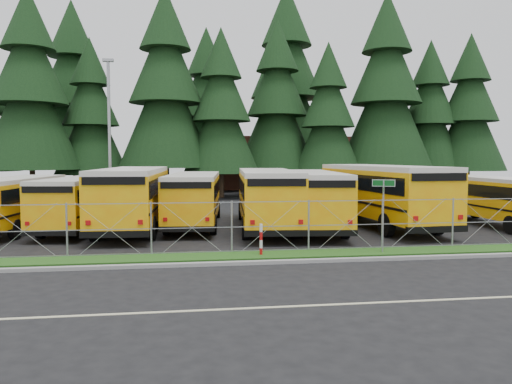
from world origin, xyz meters
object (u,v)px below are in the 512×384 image
Objects in this scene: bus_1 at (85,203)px; light_standard at (109,129)px; bus_6 at (378,196)px; bus_2 at (134,199)px; bus_3 at (195,200)px; bus_5 at (309,200)px; street_sign at (383,200)px; bus_4 at (267,199)px; bus_0 at (18,204)px; striped_bollard at (261,240)px; bus_east at (494,202)px.

light_standard reaches higher than bus_1.
bus_6 is 1.21× the size of light_standard.
bus_2 reaches higher than bus_3.
bus_3 is 6.09m from bus_5.
street_sign is at bearing -74.42° from bus_5.
bus_4 is (9.15, -1.18, 0.18)m from bus_1.
street_sign is at bearing -53.58° from light_standard.
light_standard is (-5.44, 7.95, 4.11)m from bus_3.
bus_5 is 6.95m from street_sign.
light_standard reaches higher than bus_2.
striped_bollard is at bearing -31.65° from bus_0.
bus_4 is 13.77m from light_standard.
bus_6 is 4.37× the size of street_sign.
bus_3 is at bearing 7.43° from bus_0.
bus_0 is 18.43m from bus_6.
bus_6 reaches higher than bus_2.
bus_4 is 6.01m from bus_6.
light_standard is at bearing 96.80° from bus_1.
bus_2 is at bearing 124.61° from striped_bollard.
bus_4 is at bearing -46.61° from light_standard.
bus_1 reaches higher than striped_bollard.
bus_0 is at bearing 172.58° from bus_6.
bus_2 is at bearing -158.10° from bus_3.
bus_3 is (5.54, 0.45, 0.07)m from bus_1.
bus_4 is at bearing -3.65° from bus_2.
light_standard is (-9.05, 9.58, 4.00)m from bus_4.
bus_5 is at bearing -2.35° from bus_4.
bus_1 is at bearing 146.23° from street_sign.
bus_1 is 11.27m from striped_bollard.
bus_6 is 1.25× the size of bus_east.
bus_6 is 7.85m from street_sign.
bus_2 is 1.17× the size of light_standard.
bus_4 reaches higher than bus_5.
light_standard is (3.34, 8.32, 4.18)m from bus_0.
bus_6 is 6.22m from bus_east.
bus_0 is at bearing 179.30° from bus_4.
street_sign is 2.34× the size of striped_bollard.
street_sign is (9.93, -7.85, 0.48)m from bus_2.
street_sign is (3.27, -7.12, 0.53)m from bus_4.
street_sign reaches higher than bus_0.
bus_1 is 14.95m from street_sign.
bus_6 is at bearing 69.54° from street_sign.
bus_0 is 5.75m from bus_2.
bus_4 is at bearing -18.78° from bus_3.
bus_east is at bearing 2.56° from bus_1.
bus_5 is (2.17, -0.28, -0.04)m from bus_4.
bus_5 reaches higher than bus_0.
bus_3 is at bearing 168.12° from bus_5.
bus_4 is (6.67, -0.73, -0.05)m from bus_2.
bus_0 is 1.02× the size of bus_east.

